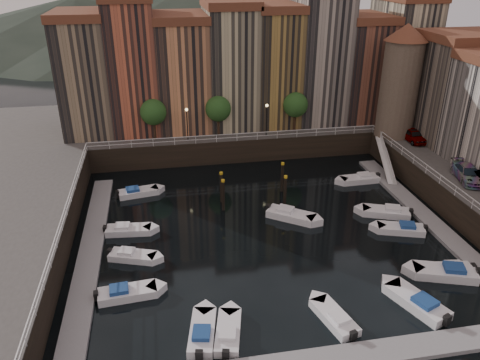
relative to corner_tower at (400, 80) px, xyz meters
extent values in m
plane|color=black|center=(-20.00, -14.50, -10.19)|extent=(200.00, 200.00, 0.00)
cube|color=black|center=(-20.00, 11.50, -8.69)|extent=(80.00, 20.00, 3.00)
cube|color=gray|center=(-36.20, -15.50, -10.02)|extent=(2.00, 28.00, 0.35)
cube|color=gray|center=(-3.80, -15.50, -10.02)|extent=(2.00, 28.00, 0.35)
cube|color=gray|center=(-20.00, -31.50, -10.02)|extent=(30.00, 2.00, 0.35)
cone|color=#2D382D|center=(-50.00, 95.50, -3.19)|extent=(80.00, 80.00, 14.00)
cone|color=#2D382D|center=(-15.00, 95.50, -1.19)|extent=(100.00, 100.00, 18.00)
cone|color=#2D382D|center=(20.00, 95.50, -4.19)|extent=(70.00, 70.00, 12.00)
cube|color=#877255|center=(-38.00, 9.00, -0.19)|extent=(6.00, 10.00, 14.00)
cube|color=brown|center=(-38.00, 9.00, 7.31)|extent=(6.30, 10.30, 1.00)
cube|color=#BE5B3B|center=(-32.10, 9.00, 0.81)|extent=(5.80, 10.00, 16.00)
cube|color=tan|center=(-25.95, 9.00, -0.44)|extent=(6.50, 10.00, 13.50)
cube|color=brown|center=(-25.95, 9.00, 6.81)|extent=(6.80, 10.30, 1.00)
cube|color=tan|center=(-19.60, 9.00, 0.31)|extent=(6.20, 10.00, 15.00)
cube|color=brown|center=(-19.60, 9.00, 8.31)|extent=(6.50, 10.30, 1.00)
cube|color=olive|center=(-13.70, 9.00, 0.06)|extent=(5.60, 10.00, 14.50)
cube|color=brown|center=(-13.70, 9.00, 7.81)|extent=(5.90, 10.30, 1.00)
cube|color=#A39688|center=(-7.70, 9.00, 1.06)|extent=(6.40, 10.00, 16.50)
cube|color=brown|center=(-1.50, 9.00, -0.69)|extent=(6.00, 10.00, 13.00)
cube|color=brown|center=(-1.50, 9.00, 6.31)|extent=(6.30, 10.30, 1.00)
cube|color=beige|center=(4.45, 9.00, 0.56)|extent=(5.90, 10.00, 15.50)
cube|color=#6F6354|center=(6.50, -2.50, -1.19)|extent=(9.00, 8.00, 12.00)
cube|color=brown|center=(6.50, -2.50, 5.31)|extent=(9.30, 8.30, 1.00)
cylinder|color=#6B5B4C|center=(0.00, 0.00, -1.19)|extent=(4.60, 4.60, 12.00)
cone|color=brown|center=(0.00, 0.00, 5.61)|extent=(5.20, 5.20, 2.00)
cylinder|color=black|center=(-30.00, 3.70, -5.99)|extent=(0.30, 0.30, 2.40)
sphere|color=#1E4719|center=(-30.00, 3.70, -3.59)|extent=(3.20, 3.20, 3.20)
cylinder|color=black|center=(-22.00, 3.70, -5.99)|extent=(0.30, 0.30, 2.40)
sphere|color=#1E4719|center=(-22.00, 3.70, -3.59)|extent=(3.20, 3.20, 3.20)
cylinder|color=black|center=(-12.00, 3.70, -5.99)|extent=(0.30, 0.30, 2.40)
sphere|color=#1E4719|center=(-12.00, 3.70, -3.59)|extent=(3.20, 3.20, 3.20)
cylinder|color=black|center=(-26.00, 2.70, -5.19)|extent=(0.12, 0.12, 4.00)
sphere|color=#FFD88C|center=(-26.00, 2.70, -3.19)|extent=(0.36, 0.36, 0.36)
cylinder|color=black|center=(-16.00, 2.70, -5.19)|extent=(0.12, 0.12, 4.00)
sphere|color=#FFD88C|center=(-16.00, 2.70, -3.19)|extent=(0.36, 0.36, 0.36)
cube|color=white|center=(-20.00, 1.50, -6.24)|extent=(36.00, 0.08, 0.08)
cube|color=white|center=(-20.00, 1.50, -6.69)|extent=(36.00, 0.06, 0.06)
cube|color=white|center=(-2.00, -15.50, -6.24)|extent=(0.08, 34.00, 0.08)
cube|color=white|center=(-2.00, -15.50, -6.69)|extent=(0.06, 34.00, 0.06)
cube|color=white|center=(-38.00, -15.50, -6.24)|extent=(0.08, 34.00, 0.08)
cube|color=white|center=(-38.00, -15.50, -6.69)|extent=(0.06, 34.00, 0.06)
cube|color=white|center=(-2.90, -4.50, -8.44)|extent=(2.78, 8.26, 2.81)
cube|color=white|center=(-2.90, -4.50, -7.94)|extent=(1.93, 8.32, 3.65)
cylinder|color=black|center=(-23.49, -10.32, -8.69)|extent=(0.32, 0.32, 3.60)
cylinder|color=gold|center=(-23.49, -10.32, -6.84)|extent=(0.36, 0.36, 0.25)
cylinder|color=black|center=(-23.42, -8.50, -8.69)|extent=(0.32, 0.32, 3.60)
cylinder|color=gold|center=(-23.42, -8.50, -6.84)|extent=(0.36, 0.36, 0.25)
cylinder|color=black|center=(-17.03, -10.54, -8.69)|extent=(0.32, 0.32, 3.60)
cylinder|color=gold|center=(-17.03, -10.54, -6.84)|extent=(0.36, 0.36, 0.25)
cylinder|color=black|center=(-16.45, -7.20, -8.69)|extent=(0.32, 0.32, 3.60)
cylinder|color=gold|center=(-16.45, -7.20, -6.84)|extent=(0.36, 0.36, 0.25)
cube|color=white|center=(-32.74, -22.59, -9.89)|extent=(4.53, 2.07, 0.75)
cube|color=navy|center=(-33.34, -22.64, -9.44)|extent=(1.50, 1.32, 0.50)
cube|color=black|center=(-35.03, -22.79, -9.64)|extent=(0.39, 0.53, 0.70)
cube|color=white|center=(-32.47, -17.62, -9.92)|extent=(4.30, 2.79, 0.68)
cube|color=white|center=(-32.98, -17.44, -9.51)|extent=(1.57, 1.46, 0.46)
cube|color=black|center=(-34.45, -16.93, -9.69)|extent=(0.45, 0.54, 0.64)
cube|color=white|center=(-32.97, -13.17, -9.91)|extent=(4.31, 2.01, 0.71)
cube|color=white|center=(-33.54, -13.12, -9.48)|extent=(1.43, 1.26, 0.47)
cube|color=black|center=(-35.14, -12.96, -9.67)|extent=(0.38, 0.50, 0.66)
cube|color=white|center=(-32.21, -5.31, -9.90)|extent=(4.48, 2.37, 0.73)
cube|color=navy|center=(-32.78, -5.41, -9.47)|extent=(1.54, 1.38, 0.48)
cube|color=black|center=(-34.40, -5.70, -9.66)|extent=(0.42, 0.54, 0.68)
cube|color=white|center=(-7.35, -24.62, -9.86)|extent=(5.29, 3.39, 0.84)
cube|color=navy|center=(-6.71, -24.84, -9.35)|extent=(1.92, 1.78, 0.56)
cube|color=black|center=(-4.91, -25.45, -9.58)|extent=(0.55, 0.66, 0.79)
cube|color=white|center=(-6.94, -24.28, -9.91)|extent=(4.38, 2.18, 0.72)
cube|color=white|center=(-6.37, -24.35, -9.48)|extent=(1.48, 1.32, 0.48)
cube|color=black|center=(-4.76, -24.58, -9.67)|extent=(0.40, 0.52, 0.67)
cube|color=white|center=(-7.54, -17.57, -9.90)|extent=(4.59, 2.91, 0.73)
cube|color=navy|center=(-6.98, -17.75, -9.46)|extent=(1.66, 1.54, 0.49)
cube|color=black|center=(-5.41, -18.27, -9.66)|extent=(0.48, 0.57, 0.68)
cube|color=white|center=(-7.46, -14.33, -9.88)|extent=(4.94, 3.34, 0.79)
cube|color=white|center=(-6.88, -14.55, -9.41)|extent=(1.82, 1.70, 0.52)
cube|color=black|center=(-5.22, -15.20, -9.62)|extent=(0.53, 0.62, 0.73)
cube|color=white|center=(-6.95, -6.48, -9.89)|extent=(4.48, 1.85, 0.76)
cube|color=white|center=(-6.34, -6.46, -9.44)|extent=(1.45, 1.25, 0.50)
cube|color=black|center=(-4.63, -6.41, -9.64)|extent=(0.37, 0.51, 0.71)
cube|color=white|center=(-27.52, -27.75, -9.90)|extent=(2.49, 4.60, 0.74)
cube|color=navy|center=(-27.63, -28.33, -9.45)|extent=(1.43, 1.59, 0.50)
cube|color=black|center=(-27.95, -29.99, -9.65)|extent=(0.55, 0.44, 0.69)
cube|color=white|center=(-25.77, -28.07, -9.91)|extent=(2.53, 4.47, 0.72)
cube|color=white|center=(-25.90, -28.63, -9.48)|extent=(1.42, 1.56, 0.48)
cube|color=black|center=(-26.26, -30.21, -9.67)|extent=(0.54, 0.43, 0.67)
cube|color=white|center=(-18.07, -27.96, -9.91)|extent=(2.64, 4.48, 0.72)
cube|color=white|center=(-17.92, -28.51, -9.48)|extent=(1.45, 1.59, 0.48)
cube|color=black|center=(-17.51, -30.09, -9.67)|extent=(0.55, 0.44, 0.67)
cube|color=white|center=(-11.46, -27.54, -9.86)|extent=(3.58, 5.28, 0.84)
cube|color=navy|center=(-11.21, -28.16, -9.35)|extent=(1.83, 1.95, 0.56)
cube|color=black|center=(-10.51, -29.93, -9.58)|extent=(0.66, 0.57, 0.78)
imported|color=gray|center=(1.34, -2.64, -6.43)|extent=(1.86, 4.50, 1.53)
imported|color=gray|center=(1.11, -14.02, -6.45)|extent=(3.22, 5.48, 1.49)
cube|color=white|center=(-17.08, -13.29, -9.87)|extent=(4.96, 4.32, 0.82)
cube|color=white|center=(-17.61, -12.91, -9.38)|extent=(2.00, 1.95, 0.54)
cube|color=black|center=(-19.10, -11.81, -9.60)|extent=(0.63, 0.66, 0.76)
camera|label=1|loc=(-29.32, -52.36, 13.39)|focal=35.00mm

